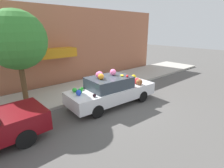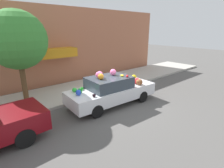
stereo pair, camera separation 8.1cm
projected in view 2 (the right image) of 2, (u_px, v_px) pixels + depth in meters
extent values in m
plane|color=#565451|center=(111.00, 103.00, 8.90)|extent=(60.00, 60.00, 0.00)
cube|color=#B2ADA3|center=(83.00, 88.00, 10.83)|extent=(24.00, 3.20, 0.14)
cube|color=#B26B4C|center=(63.00, 46.00, 11.72)|extent=(18.00, 0.30, 5.02)
cube|color=orange|center=(52.00, 53.00, 10.75)|extent=(3.00, 0.90, 0.55)
cylinder|color=brown|center=(24.00, 82.00, 8.40)|extent=(0.24, 0.24, 2.06)
sphere|color=#388433|center=(17.00, 40.00, 7.81)|extent=(2.66, 2.66, 2.66)
cylinder|color=#B2B2B7|center=(126.00, 79.00, 11.60)|extent=(0.20, 0.20, 0.55)
sphere|color=#B2B2B7|center=(126.00, 74.00, 11.50)|extent=(0.18, 0.18, 0.18)
cube|color=silver|center=(112.00, 93.00, 8.66)|extent=(4.57, 1.95, 0.59)
cube|color=#333D47|center=(109.00, 83.00, 8.39)|extent=(2.10, 1.60, 0.54)
cylinder|color=black|center=(123.00, 89.00, 10.13)|extent=(0.59, 0.22, 0.58)
cylinder|color=black|center=(142.00, 97.00, 8.97)|extent=(0.59, 0.22, 0.58)
cylinder|color=black|center=(80.00, 100.00, 8.53)|extent=(0.59, 0.22, 0.58)
cylinder|color=black|center=(97.00, 111.00, 7.37)|extent=(0.59, 0.22, 0.58)
sphere|color=green|center=(82.00, 89.00, 8.15)|extent=(0.18, 0.18, 0.14)
ellipsoid|color=pink|center=(134.00, 80.00, 9.20)|extent=(0.49, 0.50, 0.29)
ellipsoid|color=black|center=(130.00, 77.00, 9.97)|extent=(0.26, 0.25, 0.19)
sphere|color=yellow|center=(134.00, 77.00, 9.85)|extent=(0.38, 0.38, 0.27)
sphere|color=orange|center=(101.00, 77.00, 7.90)|extent=(0.38, 0.38, 0.27)
sphere|color=pink|center=(113.00, 72.00, 8.62)|extent=(0.39, 0.39, 0.31)
ellipsoid|color=red|center=(132.00, 80.00, 9.30)|extent=(0.31, 0.28, 0.31)
ellipsoid|color=red|center=(127.00, 76.00, 8.29)|extent=(0.19, 0.17, 0.11)
ellipsoid|color=white|center=(130.00, 82.00, 9.15)|extent=(0.24, 0.24, 0.12)
ellipsoid|color=green|center=(75.00, 90.00, 7.87)|extent=(0.28, 0.27, 0.20)
ellipsoid|color=pink|center=(99.00, 75.00, 8.14)|extent=(0.38, 0.27, 0.31)
sphere|color=green|center=(80.00, 91.00, 7.73)|extent=(0.28, 0.28, 0.22)
sphere|color=red|center=(129.00, 80.00, 9.21)|extent=(0.40, 0.40, 0.30)
sphere|color=red|center=(137.00, 81.00, 9.03)|extent=(0.37, 0.37, 0.32)
sphere|color=black|center=(94.00, 95.00, 7.30)|extent=(0.16, 0.16, 0.15)
ellipsoid|color=brown|center=(139.00, 82.00, 8.87)|extent=(0.49, 0.49, 0.31)
ellipsoid|color=blue|center=(78.00, 93.00, 7.48)|extent=(0.24, 0.21, 0.25)
ellipsoid|color=yellow|center=(122.00, 75.00, 8.42)|extent=(0.21, 0.22, 0.10)
cylinder|color=black|center=(12.00, 120.00, 6.59)|extent=(0.64, 0.19, 0.64)
cylinder|color=black|center=(25.00, 138.00, 5.51)|extent=(0.64, 0.19, 0.64)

